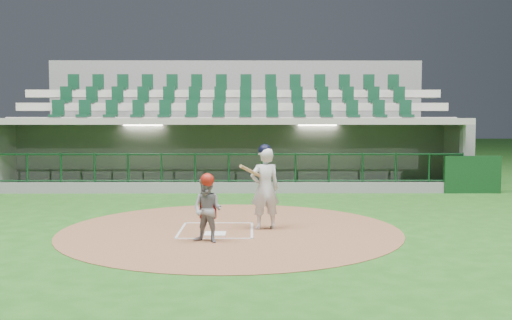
{
  "coord_description": "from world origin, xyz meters",
  "views": [
    {
      "loc": [
        0.76,
        -12.2,
        2.34
      ],
      "look_at": [
        0.85,
        2.6,
        1.3
      ],
      "focal_mm": 40.0,
      "sensor_mm": 36.0,
      "label": 1
    }
  ],
  "objects": [
    {
      "name": "dirt_circle",
      "position": [
        0.3,
        -0.2,
        0.01
      ],
      "size": [
        7.2,
        7.2,
        0.01
      ],
      "primitive_type": "cylinder",
      "color": "brown",
      "rests_on": "ground"
    },
    {
      "name": "catcher",
      "position": [
        -0.09,
        -1.46,
        0.66
      ],
      "size": [
        0.74,
        0.67,
        1.32
      ],
      "color": "gray",
      "rests_on": "dirt_circle"
    },
    {
      "name": "batter",
      "position": [
        1.02,
        -0.14,
        0.92
      ],
      "size": [
        0.9,
        0.93,
        1.82
      ],
      "color": "silver",
      "rests_on": "dirt_circle"
    },
    {
      "name": "batter_box_chalk",
      "position": [
        0.0,
        -0.3,
        0.02
      ],
      "size": [
        1.55,
        1.8,
        0.01
      ],
      "color": "silver",
      "rests_on": "ground"
    },
    {
      "name": "seating_deck",
      "position": [
        0.0,
        10.91,
        1.42
      ],
      "size": [
        17.0,
        6.72,
        5.15
      ],
      "color": "slate",
      "rests_on": "ground"
    },
    {
      "name": "home_plate",
      "position": [
        0.0,
        -0.7,
        0.02
      ],
      "size": [
        0.43,
        0.43,
        0.02
      ],
      "primitive_type": "cube",
      "color": "white",
      "rests_on": "dirt_circle"
    },
    {
      "name": "dugout_structure",
      "position": [
        0.17,
        7.82,
        0.96
      ],
      "size": [
        16.4,
        3.7,
        3.0
      ],
      "color": "slate",
      "rests_on": "ground"
    },
    {
      "name": "ground",
      "position": [
        0.0,
        0.0,
        0.0
      ],
      "size": [
        120.0,
        120.0,
        0.0
      ],
      "primitive_type": "plane",
      "color": "#1C4E16",
      "rests_on": "ground"
    }
  ]
}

